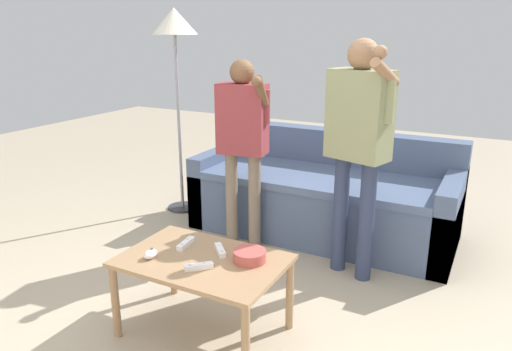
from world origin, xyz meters
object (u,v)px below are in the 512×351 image
(game_remote_nunchuk, at_px, (151,254))
(game_remote_wand_far, at_px, (220,250))
(floor_lamp, at_px, (175,33))
(game_remote_wand_near, at_px, (186,244))
(coffee_table, at_px, (203,269))
(player_left, at_px, (242,133))
(game_remote_wand_spare, at_px, (199,267))
(snack_bowl, at_px, (250,256))
(couch, at_px, (324,197))
(player_right, at_px, (358,133))

(game_remote_nunchuk, distance_m, game_remote_wand_far, 0.38)
(floor_lamp, relative_size, game_remote_wand_near, 11.49)
(coffee_table, xyz_separation_m, game_remote_wand_far, (0.05, 0.11, 0.07))
(game_remote_wand_far, bearing_deg, floor_lamp, 132.47)
(player_left, height_order, game_remote_wand_near, player_left)
(game_remote_wand_near, height_order, game_remote_wand_spare, same)
(snack_bowl, xyz_separation_m, player_left, (-0.60, 1.00, 0.42))
(snack_bowl, bearing_deg, game_remote_wand_spare, -132.70)
(floor_lamp, height_order, player_left, floor_lamp)
(game_remote_wand_near, bearing_deg, game_remote_wand_far, 4.67)
(game_remote_wand_far, bearing_deg, coffee_table, -114.32)
(couch, height_order, game_remote_nunchuk, couch)
(player_right, bearing_deg, game_remote_wand_spare, -112.26)
(game_remote_nunchuk, xyz_separation_m, player_right, (0.77, 1.17, 0.52))
(coffee_table, height_order, player_right, player_right)
(floor_lamp, bearing_deg, game_remote_wand_spare, -51.41)
(game_remote_wand_near, bearing_deg, game_remote_wand_spare, -41.65)
(game_remote_wand_near, distance_m, game_remote_wand_spare, 0.30)
(couch, bearing_deg, game_remote_wand_far, -91.90)
(coffee_table, relative_size, snack_bowl, 4.97)
(snack_bowl, xyz_separation_m, game_remote_wand_spare, (-0.19, -0.20, -0.01))
(coffee_table, xyz_separation_m, game_remote_nunchuk, (-0.25, -0.12, 0.08))
(coffee_table, xyz_separation_m, game_remote_wand_spare, (0.05, -0.11, 0.07))
(snack_bowl, distance_m, game_remote_wand_near, 0.41)
(couch, relative_size, game_remote_nunchuk, 23.85)
(snack_bowl, bearing_deg, floor_lamp, 136.14)
(game_remote_wand_near, bearing_deg, snack_bowl, 1.05)
(snack_bowl, bearing_deg, game_remote_wand_far, 176.89)
(coffee_table, bearing_deg, game_remote_nunchuk, -153.80)
(player_left, bearing_deg, couch, 51.23)
(couch, distance_m, player_left, 0.95)
(game_remote_nunchuk, bearing_deg, coffee_table, 26.20)
(coffee_table, distance_m, floor_lamp, 2.34)
(game_remote_nunchuk, bearing_deg, game_remote_wand_far, 37.49)
(snack_bowl, distance_m, game_remote_nunchuk, 0.54)
(coffee_table, height_order, game_remote_wand_near, game_remote_wand_near)
(player_right, relative_size, game_remote_wand_spare, 11.92)
(game_remote_wand_spare, bearing_deg, game_remote_wand_far, 90.59)
(player_left, xyz_separation_m, game_remote_wand_far, (0.41, -0.99, -0.43))
(game_remote_nunchuk, relative_size, game_remote_wand_spare, 0.66)
(player_right, bearing_deg, player_left, 176.83)
(coffee_table, distance_m, snack_bowl, 0.27)
(couch, xyz_separation_m, game_remote_wand_far, (-0.05, -1.56, 0.17))
(game_remote_wand_spare, bearing_deg, coffee_table, 114.65)
(game_remote_nunchuk, height_order, floor_lamp, floor_lamp)
(game_remote_nunchuk, relative_size, floor_lamp, 0.05)
(player_right, xyz_separation_m, player_left, (-0.88, 0.05, -0.10))
(player_right, distance_m, game_remote_wand_far, 1.18)
(game_remote_nunchuk, xyz_separation_m, game_remote_wand_far, (0.30, 0.23, -0.01))
(game_remote_nunchuk, height_order, player_left, player_left)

